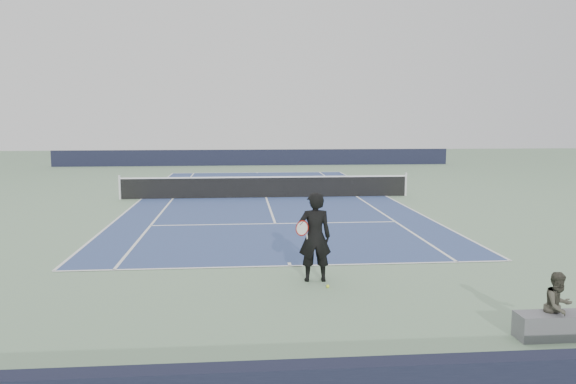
{
  "coord_description": "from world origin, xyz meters",
  "views": [
    {
      "loc": [
        -1.19,
        -24.87,
        3.48
      ],
      "look_at": [
        0.42,
        -6.57,
        1.1
      ],
      "focal_mm": 35.0,
      "sensor_mm": 36.0,
      "label": 1
    }
  ],
  "objects": [
    {
      "name": "court_surface",
      "position": [
        0.0,
        0.0,
        0.01
      ],
      "size": [
        10.97,
        23.77,
        0.01
      ],
      "primitive_type": "cube",
      "color": "navy",
      "rests_on": "ground"
    },
    {
      "name": "spectator_bench",
      "position": [
        3.85,
        -16.67,
        0.38
      ],
      "size": [
        1.37,
        0.81,
        1.12
      ],
      "color": "slate",
      "rests_on": "ground"
    },
    {
      "name": "tennis_net",
      "position": [
        0.0,
        0.0,
        0.5
      ],
      "size": [
        12.9,
        0.1,
        1.07
      ],
      "color": "silver",
      "rests_on": "ground"
    },
    {
      "name": "tennis_player",
      "position": [
        0.42,
        -13.13,
        0.97
      ],
      "size": [
        0.82,
        0.53,
        1.95
      ],
      "color": "black",
      "rests_on": "ground"
    },
    {
      "name": "windscreen_far",
      "position": [
        0.0,
        17.88,
        0.6
      ],
      "size": [
        30.0,
        0.25,
        1.2
      ],
      "primitive_type": "cube",
      "color": "black",
      "rests_on": "ground"
    },
    {
      "name": "ground",
      "position": [
        0.0,
        0.0,
        0.0
      ],
      "size": [
        80.0,
        80.0,
        0.0
      ],
      "primitive_type": "plane",
      "color": "gray"
    },
    {
      "name": "tennis_ball",
      "position": [
        0.62,
        -13.66,
        0.03
      ],
      "size": [
        0.07,
        0.07,
        0.07
      ],
      "primitive_type": "sphere",
      "color": "#D1E32E",
      "rests_on": "ground"
    }
  ]
}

